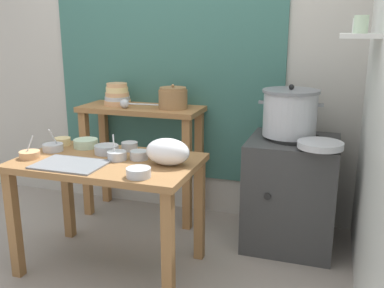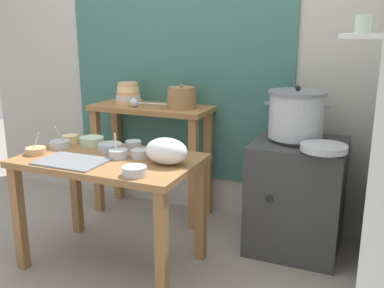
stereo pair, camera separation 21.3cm
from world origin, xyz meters
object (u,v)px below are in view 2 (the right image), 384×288
prep_bowl_2 (140,153)px  prep_bowl_8 (36,150)px  back_shelf_table (152,133)px  prep_bowl_4 (60,144)px  steamer_pot (296,114)px  bowl_stack_enamel (128,94)px  plastic_bag (167,151)px  ladle (136,103)px  prep_table (110,174)px  prep_bowl_6 (70,138)px  prep_bowl_1 (134,171)px  prep_bowl_5 (133,145)px  prep_bowl_3 (110,147)px  prep_bowl_0 (92,141)px  stove_block (297,195)px  clay_pot (182,98)px  prep_bowl_7 (118,153)px  wide_pan (324,148)px  serving_tray (72,161)px

prep_bowl_2 → prep_bowl_8: (-0.65, -0.19, -0.00)m
back_shelf_table → prep_bowl_4: 0.81m
steamer_pot → bowl_stack_enamel: steamer_pot is taller
plastic_bag → ladle: bearing=131.1°
back_shelf_table → prep_bowl_2: bearing=-66.3°
prep_table → prep_bowl_6: bearing=155.8°
bowl_stack_enamel → prep_bowl_1: (0.68, -1.08, -0.23)m
steamer_pot → prep_bowl_5: (-0.96, -0.49, -0.19)m
prep_bowl_5 → prep_bowl_8: bearing=-145.5°
prep_bowl_3 → prep_bowl_8: 0.46m
prep_bowl_0 → prep_bowl_2: (0.45, -0.14, -0.00)m
prep_table → prep_bowl_6: (-0.46, 0.21, 0.14)m
bowl_stack_enamel → prep_bowl_2: bearing=-54.9°
prep_bowl_0 → prep_bowl_5: prep_bowl_0 is taller
prep_bowl_6 → prep_bowl_4: bearing=-78.7°
stove_block → clay_pot: 1.11m
prep_bowl_2 → prep_bowl_7: size_ratio=0.71×
prep_table → bowl_stack_enamel: (-0.36, 0.84, 0.37)m
clay_pot → back_shelf_table: bearing=-180.0°
prep_bowl_3 → prep_bowl_4: size_ratio=0.98×
clay_pot → ladle: (-0.34, -0.10, -0.04)m
prep_bowl_3 → prep_bowl_1: bearing=-42.2°
plastic_bag → wide_pan: 0.94m
stove_block → clay_pot: bearing=172.0°
plastic_bag → prep_bowl_1: 0.26m
prep_table → prep_bowl_2: 0.24m
serving_tray → prep_bowl_2: 0.40m
prep_bowl_1 → prep_bowl_8: bearing=171.8°
prep_bowl_1 → wide_pan: bearing=37.2°
back_shelf_table → prep_bowl_0: back_shelf_table is taller
bowl_stack_enamel → steamer_pot: bearing=-5.4°
stove_block → prep_bowl_0: bearing=-159.4°
plastic_bag → prep_bowl_8: plastic_bag is taller
prep_bowl_5 → prep_bowl_8: prep_bowl_8 is taller
steamer_pot → prep_bowl_5: size_ratio=4.07×
prep_bowl_0 → back_shelf_table: bearing=79.1°
stove_block → clay_pot: size_ratio=3.56×
prep_bowl_1 → prep_bowl_6: size_ratio=1.20×
ladle → prep_bowl_2: size_ratio=2.77×
prep_bowl_1 → prep_bowl_7: 0.36m
ladle → serving_tray: ladle is taller
prep_bowl_0 → prep_bowl_3: prep_bowl_0 is taller
steamer_pot → prep_bowl_5: 1.10m
prep_bowl_0 → prep_bowl_1: (0.59, -0.44, -0.00)m
back_shelf_table → serving_tray: (0.00, -0.99, 0.05)m
prep_bowl_2 → prep_bowl_8: 0.67m
wide_pan → prep_bowl_8: prep_bowl_8 is taller
clay_pot → serving_tray: clay_pot is taller
serving_tray → prep_bowl_3: (0.08, 0.29, 0.02)m
prep_table → prep_bowl_4: 0.45m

